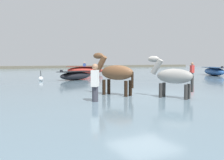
% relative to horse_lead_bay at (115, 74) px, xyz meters
% --- Properties ---
extents(ground_plane, '(120.00, 120.00, 0.00)m').
position_rel_horse_lead_bay_xyz_m(ground_plane, '(1.04, -0.50, -1.21)').
color(ground_plane, '#84755B').
extents(water_surface, '(90.00, 90.00, 0.38)m').
position_rel_horse_lead_bay_xyz_m(water_surface, '(1.04, 9.50, -1.02)').
color(water_surface, slate).
rests_on(water_surface, ground).
extents(horse_lead_bay, '(1.19, 1.81, 2.05)m').
position_rel_horse_lead_bay_xyz_m(horse_lead_bay, '(0.00, 0.00, 0.00)').
color(horse_lead_bay, brown).
rests_on(horse_lead_bay, ground).
extents(horse_trailing_grey, '(1.09, 1.68, 1.90)m').
position_rel_horse_lead_bay_xyz_m(horse_trailing_grey, '(1.44, -1.68, -0.09)').
color(horse_trailing_grey, gray).
rests_on(horse_trailing_grey, ground).
extents(boat_far_inshore, '(3.83, 3.35, 1.27)m').
position_rel_horse_lead_bay_xyz_m(boat_far_inshore, '(5.13, 15.56, -0.44)').
color(boat_far_inshore, '#BC382D').
rests_on(boat_far_inshore, water_surface).
extents(boat_near_starboard, '(2.96, 2.12, 0.76)m').
position_rel_horse_lead_bay_xyz_m(boat_near_starboard, '(1.43, 8.34, -0.53)').
color(boat_near_starboard, black).
rests_on(boat_near_starboard, water_surface).
extents(boat_far_offshore, '(3.12, 3.99, 0.90)m').
position_rel_horse_lead_bay_xyz_m(boat_far_offshore, '(14.82, 7.47, -0.46)').
color(boat_far_offshore, '#28518E').
rests_on(boat_far_offshore, water_surface).
extents(person_onlooker_right, '(0.29, 0.37, 1.63)m').
position_rel_horse_lead_bay_xyz_m(person_onlooker_right, '(8.84, 4.49, -0.35)').
color(person_onlooker_right, '#383842').
rests_on(person_onlooker_right, ground).
extents(person_onlooker_left, '(0.36, 0.37, 1.63)m').
position_rel_horse_lead_bay_xyz_m(person_onlooker_left, '(-1.38, -1.11, -0.35)').
color(person_onlooker_left, '#383842').
rests_on(person_onlooker_left, ground).
extents(channel_buoy, '(0.31, 0.31, 0.71)m').
position_rel_horse_lead_bay_xyz_m(channel_buoy, '(-0.99, 8.43, -0.67)').
color(channel_buoy, silver).
rests_on(channel_buoy, water_surface).
extents(far_shoreline, '(80.00, 2.40, 0.86)m').
position_rel_horse_lead_bay_xyz_m(far_shoreline, '(1.04, 38.62, -0.78)').
color(far_shoreline, '#605B4C').
rests_on(far_shoreline, ground).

